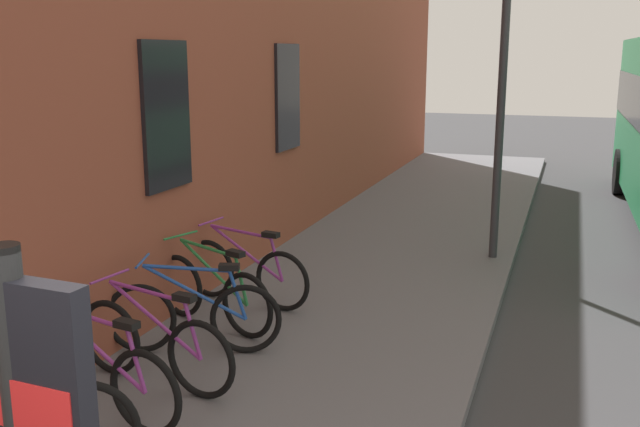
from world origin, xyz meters
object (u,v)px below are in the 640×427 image
(bicycle_under_window, at_px, (97,375))
(bicycle_by_door, at_px, (245,272))
(bicycle_mid_rack, at_px, (19,423))
(bicycle_beside_lamp, at_px, (213,293))
(bicycle_far_end, at_px, (194,316))
(street_lamp, at_px, (504,55))
(bicycle_end_of_row, at_px, (154,345))

(bicycle_under_window, bearing_deg, bicycle_by_door, 1.01)
(bicycle_mid_rack, bearing_deg, bicycle_by_door, 0.09)
(bicycle_under_window, distance_m, bicycle_beside_lamp, 2.14)
(bicycle_far_end, distance_m, bicycle_by_door, 1.49)
(street_lamp, bearing_deg, bicycle_far_end, 151.69)
(bicycle_far_end, height_order, bicycle_by_door, same)
(bicycle_under_window, height_order, bicycle_beside_lamp, same)
(bicycle_end_of_row, height_order, bicycle_beside_lamp, same)
(bicycle_end_of_row, xyz_separation_m, bicycle_by_door, (2.24, 0.16, -0.00))
(bicycle_end_of_row, bearing_deg, bicycle_under_window, 171.26)
(street_lamp, bearing_deg, bicycle_by_door, 139.79)
(bicycle_under_window, bearing_deg, bicycle_mid_rack, 176.81)
(bicycle_beside_lamp, relative_size, bicycle_by_door, 0.97)
(bicycle_far_end, bearing_deg, street_lamp, -28.31)
(bicycle_far_end, xyz_separation_m, bicycle_by_door, (1.48, 0.14, 0.00))
(bicycle_end_of_row, relative_size, bicycle_by_door, 1.00)
(bicycle_end_of_row, xyz_separation_m, bicycle_far_end, (0.76, 0.02, -0.00))
(bicycle_mid_rack, distance_m, street_lamp, 7.70)
(bicycle_mid_rack, bearing_deg, bicycle_under_window, -3.19)
(bicycle_under_window, xyz_separation_m, bicycle_by_door, (2.93, 0.05, 0.00))
(bicycle_far_end, relative_size, street_lamp, 0.35)
(bicycle_under_window, relative_size, street_lamp, 0.36)
(bicycle_by_door, relative_size, street_lamp, 0.36)
(bicycle_under_window, distance_m, bicycle_far_end, 1.45)
(bicycle_mid_rack, distance_m, bicycle_end_of_row, 1.53)
(bicycle_under_window, xyz_separation_m, bicycle_beside_lamp, (2.14, 0.07, 0.00))
(bicycle_mid_rack, distance_m, bicycle_under_window, 0.83)
(bicycle_end_of_row, bearing_deg, bicycle_by_door, 4.04)
(bicycle_mid_rack, height_order, bicycle_under_window, same)
(bicycle_under_window, bearing_deg, bicycle_end_of_row, -8.74)
(street_lamp, bearing_deg, bicycle_under_window, 157.10)
(bicycle_far_end, bearing_deg, bicycle_under_window, 176.68)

